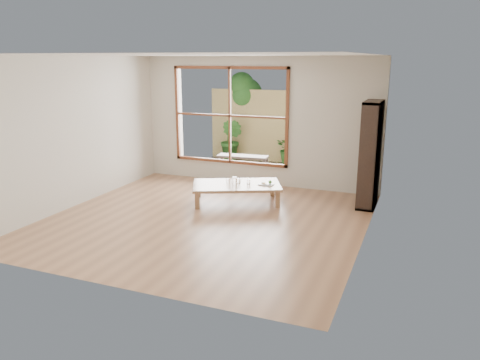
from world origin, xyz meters
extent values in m
plane|color=tan|center=(0.00, 0.00, 0.00)|extent=(5.00, 5.00, 0.00)
cube|color=#976D49|center=(0.10, 1.07, 0.32)|extent=(1.79, 1.46, 0.05)
cube|color=#976D49|center=(-0.39, 0.44, 0.15)|extent=(0.10, 0.10, 0.29)
cube|color=#976D49|center=(-0.70, 1.10, 0.15)|extent=(0.10, 0.10, 0.29)
cube|color=#976D49|center=(0.89, 1.04, 0.15)|extent=(0.10, 0.10, 0.29)
cube|color=#976D49|center=(0.58, 1.69, 0.15)|extent=(0.10, 0.10, 0.29)
cube|color=beige|center=(-0.81, 1.94, 0.04)|extent=(0.53, 0.53, 0.07)
cube|color=#30211B|center=(2.33, 1.78, 0.92)|extent=(0.30, 0.83, 1.85)
cylinder|color=silver|center=(0.10, 0.95, 0.42)|extent=(0.09, 0.09, 0.16)
cylinder|color=silver|center=(0.30, 1.13, 0.39)|extent=(0.06, 0.06, 0.09)
cylinder|color=silver|center=(0.11, 1.14, 0.39)|extent=(0.07, 0.07, 0.09)
cylinder|color=silver|center=(-0.06, 1.05, 0.38)|extent=(0.07, 0.07, 0.08)
cube|color=white|center=(0.61, 1.21, 0.35)|extent=(0.26, 0.19, 0.02)
sphere|color=#417C31|center=(0.68, 1.25, 0.39)|extent=(0.06, 0.06, 0.06)
cube|color=gold|center=(0.59, 1.18, 0.37)|extent=(0.05, 0.04, 0.02)
cube|color=beige|center=(0.55, 1.24, 0.37)|extent=(0.06, 0.05, 0.02)
cylinder|color=silver|center=(0.64, 1.16, 0.36)|extent=(0.15, 0.02, 0.01)
cube|color=#362F27|center=(-0.60, 3.56, 0.00)|extent=(2.80, 2.00, 0.05)
cube|color=#30211B|center=(-0.66, 3.28, 0.37)|extent=(1.19, 0.45, 0.05)
cube|color=#30211B|center=(-1.18, 3.10, 0.18)|extent=(0.07, 0.07, 0.32)
cube|color=#30211B|center=(-1.21, 3.36, 0.18)|extent=(0.07, 0.07, 0.32)
cube|color=#30211B|center=(-0.11, 3.21, 0.18)|extent=(0.07, 0.07, 0.32)
cube|color=#30211B|center=(-0.13, 3.47, 0.18)|extent=(0.07, 0.07, 0.32)
cube|color=tan|center=(-0.60, 4.56, 0.90)|extent=(2.80, 0.06, 1.80)
imported|color=#2C6726|center=(0.21, 4.30, 0.45)|extent=(0.95, 0.90, 0.84)
imported|color=#2C6726|center=(-1.35, 4.26, 0.55)|extent=(0.69, 0.62, 1.06)
cylinder|color=#4C3D2D|center=(-1.30, 4.86, 0.80)|extent=(0.14, 0.14, 1.60)
sphere|color=#2C6726|center=(-1.18, 4.86, 1.65)|extent=(0.84, 0.84, 0.84)
sphere|color=#2C6726|center=(-1.45, 4.94, 1.45)|extent=(0.70, 0.70, 0.70)
sphere|color=#2C6726|center=(-1.27, 4.76, 1.90)|extent=(0.64, 0.64, 0.64)
camera|label=1|loc=(3.19, -6.51, 2.55)|focal=35.00mm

